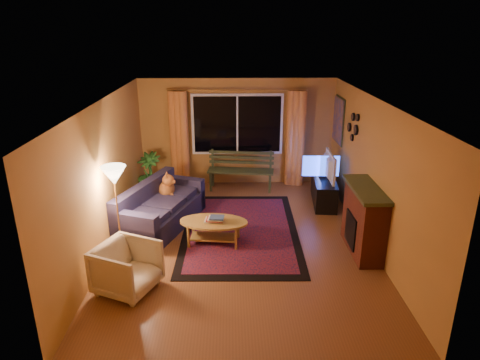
{
  "coord_description": "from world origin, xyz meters",
  "views": [
    {
      "loc": [
        -0.17,
        -6.79,
        3.65
      ],
      "look_at": [
        0.0,
        0.3,
        1.05
      ],
      "focal_mm": 32.0,
      "sensor_mm": 36.0,
      "label": 1
    }
  ],
  "objects_px": {
    "sofa": "(161,206)",
    "armchair": "(127,266)",
    "tv_console": "(324,190)",
    "coffee_table": "(214,232)",
    "floor_lamp": "(118,212)",
    "bench": "(241,180)"
  },
  "relations": [
    {
      "from": "sofa",
      "to": "armchair",
      "type": "height_order",
      "value": "sofa"
    },
    {
      "from": "tv_console",
      "to": "coffee_table",
      "type": "bearing_deg",
      "value": -136.42
    },
    {
      "from": "floor_lamp",
      "to": "armchair",
      "type": "bearing_deg",
      "value": -71.52
    },
    {
      "from": "bench",
      "to": "tv_console",
      "type": "relative_size",
      "value": 1.14
    },
    {
      "from": "sofa",
      "to": "coffee_table",
      "type": "distance_m",
      "value": 1.24
    },
    {
      "from": "floor_lamp",
      "to": "tv_console",
      "type": "relative_size",
      "value": 1.18
    },
    {
      "from": "armchair",
      "to": "tv_console",
      "type": "xyz_separation_m",
      "value": [
        3.5,
        3.16,
        -0.12
      ]
    },
    {
      "from": "armchair",
      "to": "tv_console",
      "type": "height_order",
      "value": "armchair"
    },
    {
      "from": "bench",
      "to": "sofa",
      "type": "relative_size",
      "value": 0.73
    },
    {
      "from": "sofa",
      "to": "floor_lamp",
      "type": "relative_size",
      "value": 1.32
    },
    {
      "from": "floor_lamp",
      "to": "tv_console",
      "type": "height_order",
      "value": "floor_lamp"
    },
    {
      "from": "bench",
      "to": "tv_console",
      "type": "xyz_separation_m",
      "value": [
        1.77,
        -0.82,
        0.05
      ]
    },
    {
      "from": "floor_lamp",
      "to": "coffee_table",
      "type": "relative_size",
      "value": 1.32
    },
    {
      "from": "coffee_table",
      "to": "sofa",
      "type": "bearing_deg",
      "value": 145.52
    },
    {
      "from": "bench",
      "to": "floor_lamp",
      "type": "xyz_separation_m",
      "value": [
        -2.07,
        -2.96,
        0.56
      ]
    },
    {
      "from": "floor_lamp",
      "to": "tv_console",
      "type": "xyz_separation_m",
      "value": [
        3.84,
        2.14,
        -0.51
      ]
    },
    {
      "from": "armchair",
      "to": "tv_console",
      "type": "bearing_deg",
      "value": -23.48
    },
    {
      "from": "floor_lamp",
      "to": "coffee_table",
      "type": "bearing_deg",
      "value": 13.24
    },
    {
      "from": "floor_lamp",
      "to": "coffee_table",
      "type": "xyz_separation_m",
      "value": [
        1.53,
        0.36,
        -0.57
      ]
    },
    {
      "from": "sofa",
      "to": "armchair",
      "type": "bearing_deg",
      "value": -74.59
    },
    {
      "from": "bench",
      "to": "armchair",
      "type": "bearing_deg",
      "value": -106.55
    },
    {
      "from": "sofa",
      "to": "floor_lamp",
      "type": "distance_m",
      "value": 1.23
    }
  ]
}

